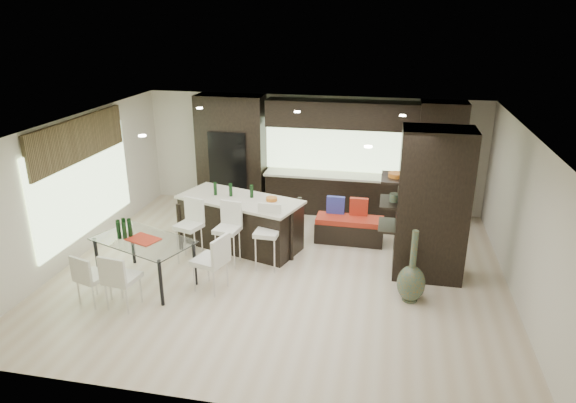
% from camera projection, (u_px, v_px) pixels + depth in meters
% --- Properties ---
extents(ground, '(8.00, 8.00, 0.00)m').
position_uv_depth(ground, '(282.00, 271.00, 9.48)').
color(ground, beige).
rests_on(ground, ground).
extents(back_wall, '(8.00, 0.02, 2.70)m').
position_uv_depth(back_wall, '(312.00, 152.00, 12.23)').
color(back_wall, silver).
rests_on(back_wall, ground).
extents(left_wall, '(0.02, 7.00, 2.70)m').
position_uv_depth(left_wall, '(76.00, 188.00, 9.76)').
color(left_wall, silver).
rests_on(left_wall, ground).
extents(right_wall, '(0.02, 7.00, 2.70)m').
position_uv_depth(right_wall, '(523.00, 220.00, 8.26)').
color(right_wall, silver).
rests_on(right_wall, ground).
extents(ceiling, '(8.00, 7.00, 0.02)m').
position_uv_depth(ceiling, '(281.00, 127.00, 8.54)').
color(ceiling, white).
rests_on(ceiling, ground).
extents(window_left, '(0.04, 3.20, 1.90)m').
position_uv_depth(window_left, '(84.00, 185.00, 9.94)').
color(window_left, '#B2D199').
rests_on(window_left, left_wall).
extents(window_back, '(3.40, 0.04, 1.20)m').
position_uv_depth(window_back, '(337.00, 146.00, 12.01)').
color(window_back, '#B2D199').
rests_on(window_back, back_wall).
extents(stone_accent, '(0.08, 3.00, 0.80)m').
position_uv_depth(stone_accent, '(79.00, 139.00, 9.62)').
color(stone_accent, brown).
rests_on(stone_accent, left_wall).
extents(ceiling_spots, '(4.00, 3.00, 0.02)m').
position_uv_depth(ceiling_spots, '(284.00, 125.00, 8.78)').
color(ceiling_spots, white).
rests_on(ceiling_spots, ceiling).
extents(back_cabinetry, '(6.80, 0.68, 2.70)m').
position_uv_depth(back_cabinetry, '(331.00, 157.00, 11.83)').
color(back_cabinetry, black).
rests_on(back_cabinetry, ground).
extents(refrigerator, '(0.90, 0.68, 1.90)m').
position_uv_depth(refrigerator, '(232.00, 168.00, 12.37)').
color(refrigerator, black).
rests_on(refrigerator, ground).
extents(partition_column, '(1.20, 0.80, 2.70)m').
position_uv_depth(partition_column, '(432.00, 205.00, 8.89)').
color(partition_column, black).
rests_on(partition_column, ground).
extents(kitchen_island, '(2.67, 1.75, 1.03)m').
position_uv_depth(kitchen_island, '(241.00, 222.00, 10.34)').
color(kitchen_island, black).
rests_on(kitchen_island, ground).
extents(stool_left, '(0.54, 0.54, 0.99)m').
position_uv_depth(stool_left, '(189.00, 237.00, 9.70)').
color(stool_left, silver).
rests_on(stool_left, ground).
extents(stool_mid, '(0.49, 0.49, 0.98)m').
position_uv_depth(stool_mid, '(228.00, 241.00, 9.57)').
color(stool_mid, silver).
rests_on(stool_mid, ground).
extents(stool_right, '(0.45, 0.45, 0.98)m').
position_uv_depth(stool_right, '(267.00, 244.00, 9.42)').
color(stool_right, silver).
rests_on(stool_right, ground).
extents(bench, '(1.40, 0.55, 0.53)m').
position_uv_depth(bench, '(349.00, 230.00, 10.60)').
color(bench, black).
rests_on(bench, ground).
extents(floor_vase, '(0.48, 0.48, 1.25)m').
position_uv_depth(floor_vase, '(413.00, 266.00, 8.30)').
color(floor_vase, '#3F4B36').
rests_on(floor_vase, ground).
extents(dining_table, '(1.94, 1.51, 0.82)m').
position_uv_depth(dining_table, '(146.00, 261.00, 8.94)').
color(dining_table, white).
rests_on(dining_table, ground).
extents(chair_near, '(0.54, 0.54, 0.89)m').
position_uv_depth(chair_near, '(123.00, 282.00, 8.19)').
color(chair_near, silver).
rests_on(chair_near, ground).
extents(chair_far, '(0.56, 0.56, 0.82)m').
position_uv_depth(chair_far, '(93.00, 280.00, 8.32)').
color(chair_far, silver).
rests_on(chair_far, ground).
extents(chair_end, '(0.63, 0.63, 0.95)m').
position_uv_depth(chair_end, '(210.00, 264.00, 8.70)').
color(chair_end, silver).
rests_on(chair_end, ground).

